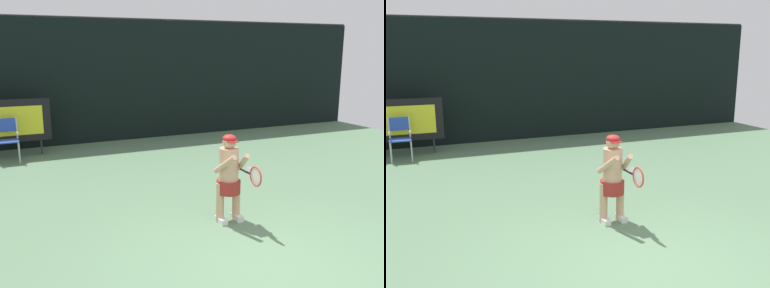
% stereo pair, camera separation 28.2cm
% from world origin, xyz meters
% --- Properties ---
extents(ground, '(18.00, 22.00, 0.03)m').
position_xyz_m(ground, '(0.00, -0.19, -0.01)').
color(ground, '#5A7D5B').
extents(backdrop_screen, '(18.00, 0.12, 3.66)m').
position_xyz_m(backdrop_screen, '(0.00, 8.50, 1.81)').
color(backdrop_screen, black).
rests_on(backdrop_screen, ground).
extents(scoreboard, '(2.20, 0.21, 1.50)m').
position_xyz_m(scoreboard, '(-2.90, 7.58, 0.95)').
color(scoreboard, black).
rests_on(scoreboard, ground).
extents(umpire_chair, '(0.52, 0.44, 1.08)m').
position_xyz_m(umpire_chair, '(-2.90, 7.07, 0.62)').
color(umpire_chair, '#B7B7BC').
rests_on(umpire_chair, ground).
extents(tennis_player, '(0.53, 0.60, 1.44)m').
position_xyz_m(tennis_player, '(0.26, 1.54, 0.78)').
color(tennis_player, white).
rests_on(tennis_player, ground).
extents(tennis_racket, '(0.03, 0.60, 0.31)m').
position_xyz_m(tennis_racket, '(0.39, 1.00, 0.89)').
color(tennis_racket, black).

